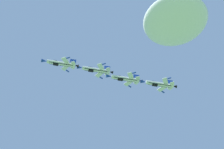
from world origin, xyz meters
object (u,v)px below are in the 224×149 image
fighter_jet_lead (60,63)px  fighter_jet_left_wing (95,70)px  fighter_jet_left_outer (159,84)px  fighter_jet_right_wing (125,79)px

fighter_jet_lead → fighter_jet_left_wing: bearing=-85.8°
fighter_jet_left_wing → fighter_jet_left_outer: size_ratio=1.00×
fighter_jet_left_outer → fighter_jet_lead: bearing=91.5°
fighter_jet_lead → fighter_jet_right_wing: bearing=-87.1°
fighter_jet_right_wing → fighter_jet_left_outer: bearing=-91.1°
fighter_jet_right_wing → fighter_jet_left_outer: 14.95m
fighter_jet_lead → fighter_jet_left_outer: bearing=-88.5°
fighter_jet_left_wing → fighter_jet_lead: bearing=94.2°
fighter_jet_right_wing → fighter_jet_left_wing: bearing=91.3°
fighter_jet_right_wing → fighter_jet_left_outer: (13.78, 5.72, -0.89)m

